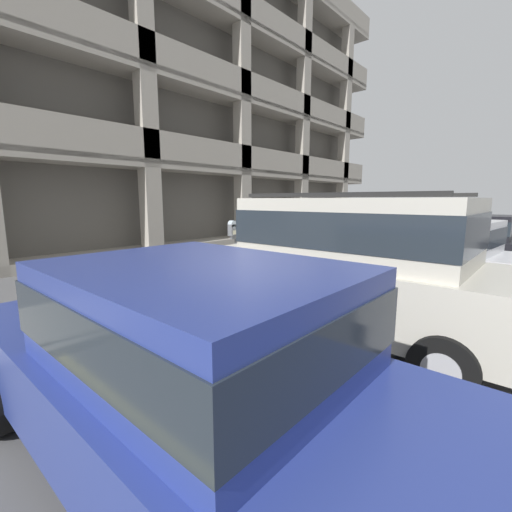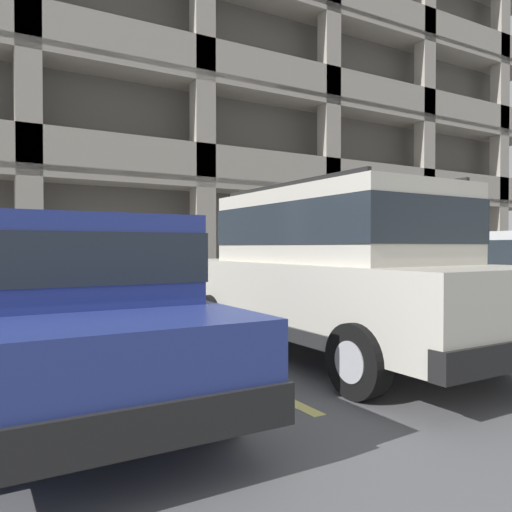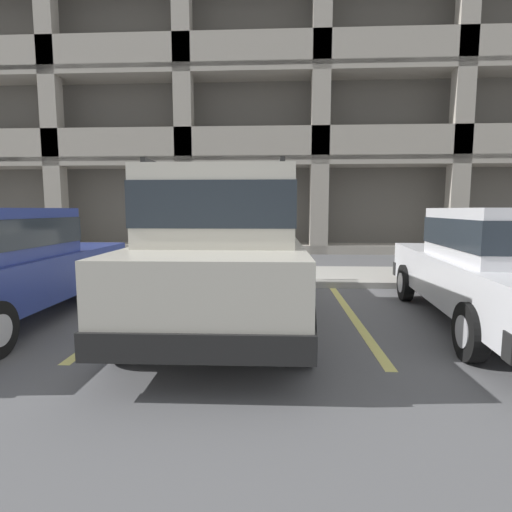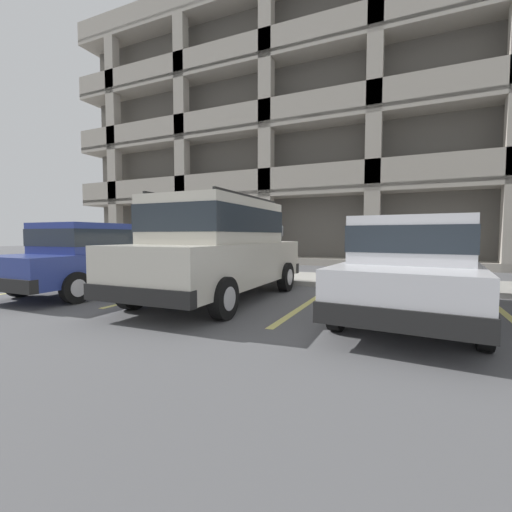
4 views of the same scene
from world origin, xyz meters
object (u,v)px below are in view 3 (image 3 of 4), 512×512
object	(u,v)px
dark_hatchback	(503,265)
parking_meter_near	(257,226)
parking_garage	(309,110)
silver_suv	(228,242)
fire_hydrant	(436,262)

from	to	relation	value
dark_hatchback	parking_meter_near	bearing A→B (deg)	145.61
parking_meter_near	parking_garage	distance (m)	12.27
silver_suv	parking_garage	distance (m)	14.66
parking_garage	fire_hydrant	size ratio (longest dim) A/B	45.71
parking_meter_near	parking_garage	world-z (taller)	parking_garage
dark_hatchback	parking_meter_near	size ratio (longest dim) A/B	3.20
fire_hydrant	parking_garage	bearing A→B (deg)	99.29
dark_hatchback	parking_garage	distance (m)	14.79
silver_suv	fire_hydrant	world-z (taller)	silver_suv
silver_suv	dark_hatchback	distance (m)	3.54
silver_suv	parking_garage	bearing A→B (deg)	80.77
parking_meter_near	fire_hydrant	size ratio (longest dim) A/B	2.06
dark_hatchback	fire_hydrant	size ratio (longest dim) A/B	6.58
parking_meter_near	parking_garage	xyz separation A→B (m)	(1.81, 11.13, 4.84)
parking_garage	dark_hatchback	bearing A→B (deg)	-83.98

